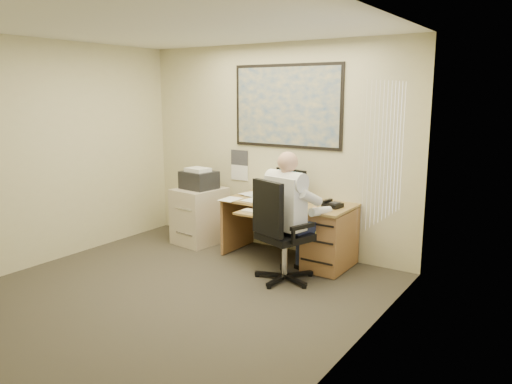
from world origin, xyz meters
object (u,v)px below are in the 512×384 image
Objects in this scene: filing_cabinet at (200,211)px; person at (287,217)px; desk at (313,229)px; office_chair at (284,252)px.

filing_cabinet is 1.83m from person.
office_chair is at bearing -89.62° from desk.
office_chair is (0.00, -0.70, -0.11)m from desk.
desk is 1.74m from filing_cabinet.
filing_cabinet is 0.73× the size of person.
desk is 0.71m from office_chair.
desk is at bearing 109.43° from office_chair.
filing_cabinet is 0.92× the size of office_chair.
person reaches higher than desk.
filing_cabinet is at bearing -178.34° from desk.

